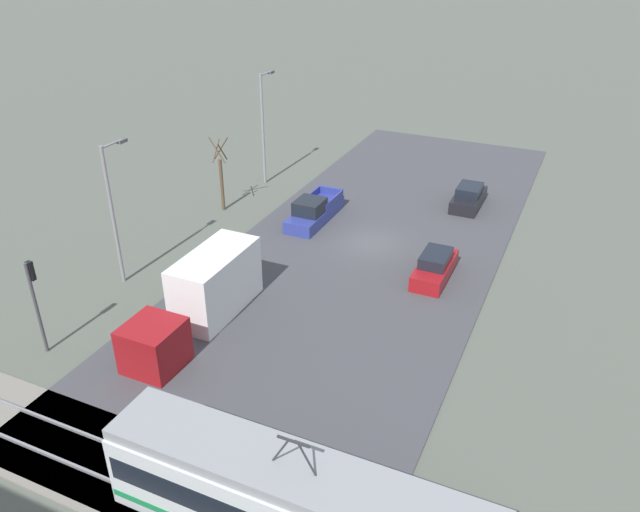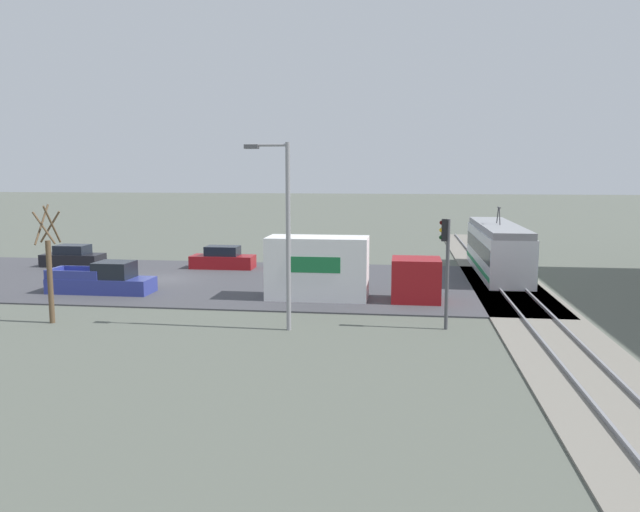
# 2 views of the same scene
# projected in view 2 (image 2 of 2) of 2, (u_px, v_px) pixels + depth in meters

# --- Properties ---
(ground_plane) EXTENTS (320.00, 320.00, 0.00)m
(ground_plane) POSITION_uv_depth(u_px,v_px,m) (163.00, 280.00, 39.74)
(ground_plane) COLOR #565B51
(road_surface) EXTENTS (16.12, 46.67, 0.08)m
(road_surface) POSITION_uv_depth(u_px,v_px,m) (163.00, 280.00, 39.74)
(road_surface) COLOR #424247
(road_surface) RESTS_ON ground
(rail_bed) EXTENTS (63.24, 4.40, 0.22)m
(rail_bed) POSITION_uv_depth(u_px,v_px,m) (509.00, 288.00, 36.91)
(rail_bed) COLOR gray
(rail_bed) RESTS_ON ground
(light_rail_tram) EXTENTS (13.15, 2.69, 4.45)m
(light_rail_tram) POSITION_uv_depth(u_px,v_px,m) (497.00, 249.00, 41.90)
(light_rail_tram) COLOR silver
(light_rail_tram) RESTS_ON ground
(box_truck) EXTENTS (2.45, 9.22, 3.33)m
(box_truck) POSITION_uv_depth(u_px,v_px,m) (341.00, 271.00, 33.33)
(box_truck) COLOR maroon
(box_truck) RESTS_ON ground
(pickup_truck) EXTENTS (1.95, 5.85, 1.78)m
(pickup_truck) POSITION_uv_depth(u_px,v_px,m) (103.00, 281.00, 35.19)
(pickup_truck) COLOR navy
(pickup_truck) RESTS_ON ground
(sedan_car_0) EXTENTS (1.74, 4.46, 1.58)m
(sedan_car_0) POSITION_uv_depth(u_px,v_px,m) (223.00, 259.00, 44.09)
(sedan_car_0) COLOR maroon
(sedan_car_0) RESTS_ON ground
(sedan_car_1) EXTENTS (1.86, 4.26, 1.55)m
(sedan_car_1) POSITION_uv_depth(u_px,v_px,m) (73.00, 257.00, 45.04)
(sedan_car_1) COLOR black
(sedan_car_1) RESTS_ON ground
(traffic_light_pole) EXTENTS (0.28, 0.47, 4.85)m
(traffic_light_pole) POSITION_uv_depth(u_px,v_px,m) (446.00, 258.00, 26.95)
(traffic_light_pole) COLOR #47474C
(traffic_light_pole) RESTS_ON ground
(street_tree) EXTENTS (1.27, 1.05, 5.40)m
(street_tree) POSITION_uv_depth(u_px,v_px,m) (49.00, 270.00, 28.20)
(street_tree) COLOR brown
(street_tree) RESTS_ON ground
(street_lamp_mid_block) EXTENTS (0.36, 1.95, 8.10)m
(street_lamp_mid_block) POSITION_uv_depth(u_px,v_px,m) (283.00, 223.00, 26.64)
(street_lamp_mid_block) COLOR gray
(street_lamp_mid_block) RESTS_ON ground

